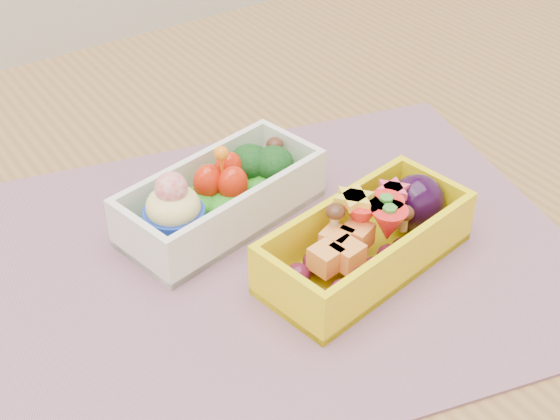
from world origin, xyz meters
TOP-DOWN VIEW (x-y plane):
  - table at (0.00, 0.00)m, footprint 1.20×0.80m
  - placemat at (-0.04, -0.03)m, footprint 0.52×0.45m
  - bento_white at (-0.05, 0.03)m, footprint 0.18×0.11m
  - bento_yellow at (0.02, -0.08)m, footprint 0.18×0.10m

SIDE VIEW (x-z plane):
  - table at x=0.00m, z-range 0.28..1.03m
  - placemat at x=-0.04m, z-range 0.75..0.75m
  - bento_white at x=-0.05m, z-range 0.74..0.81m
  - bento_yellow at x=0.02m, z-range 0.75..0.80m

